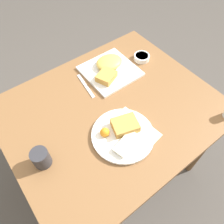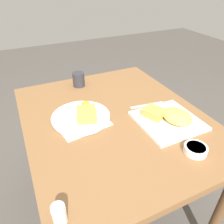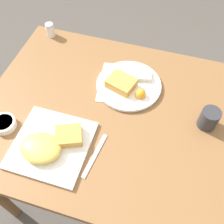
{
  "view_description": "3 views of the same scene",
  "coord_description": "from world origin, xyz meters",
  "px_view_note": "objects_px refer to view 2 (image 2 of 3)",
  "views": [
    {
      "loc": [
        0.39,
        0.52,
        1.62
      ],
      "look_at": [
        0.02,
        0.03,
        0.77
      ],
      "focal_mm": 35.0,
      "sensor_mm": 36.0,
      "label": 1
    },
    {
      "loc": [
        -0.81,
        0.39,
        1.37
      ],
      "look_at": [
        -0.02,
        0.02,
        0.79
      ],
      "focal_mm": 35.0,
      "sensor_mm": 36.0,
      "label": 2
    },
    {
      "loc": [
        0.2,
        -0.59,
        1.64
      ],
      "look_at": [
        0.03,
        -0.01,
        0.77
      ],
      "focal_mm": 42.0,
      "sensor_mm": 36.0,
      "label": 3
    }
  ],
  "objects_px": {
    "plate_square_near": "(169,118)",
    "butter_knife": "(147,105)",
    "sauce_ramekin": "(196,149)",
    "plate_oval_far": "(82,115)",
    "salt_shaker": "(59,215)",
    "coffee_mug": "(79,79)"
  },
  "relations": [
    {
      "from": "plate_square_near",
      "to": "sauce_ramekin",
      "type": "xyz_separation_m",
      "value": [
        -0.22,
        0.04,
        -0.01
      ]
    },
    {
      "from": "plate_oval_far",
      "to": "butter_knife",
      "type": "distance_m",
      "value": 0.36
    },
    {
      "from": "salt_shaker",
      "to": "plate_oval_far",
      "type": "bearing_deg",
      "value": -25.36
    },
    {
      "from": "plate_oval_far",
      "to": "sauce_ramekin",
      "type": "relative_size",
      "value": 3.07
    },
    {
      "from": "salt_shaker",
      "to": "coffee_mug",
      "type": "height_order",
      "value": "coffee_mug"
    },
    {
      "from": "sauce_ramekin",
      "to": "plate_square_near",
      "type": "bearing_deg",
      "value": -9.29
    },
    {
      "from": "coffee_mug",
      "to": "salt_shaker",
      "type": "bearing_deg",
      "value": 158.46
    },
    {
      "from": "salt_shaker",
      "to": "butter_knife",
      "type": "height_order",
      "value": "salt_shaker"
    },
    {
      "from": "sauce_ramekin",
      "to": "plate_oval_far",
      "type": "bearing_deg",
      "value": 38.96
    },
    {
      "from": "sauce_ramekin",
      "to": "coffee_mug",
      "type": "height_order",
      "value": "coffee_mug"
    },
    {
      "from": "plate_oval_far",
      "to": "salt_shaker",
      "type": "xyz_separation_m",
      "value": [
        -0.47,
        0.22,
        0.01
      ]
    },
    {
      "from": "sauce_ramekin",
      "to": "butter_knife",
      "type": "distance_m",
      "value": 0.39
    },
    {
      "from": "plate_square_near",
      "to": "sauce_ramekin",
      "type": "bearing_deg",
      "value": 170.71
    },
    {
      "from": "plate_oval_far",
      "to": "butter_knife",
      "type": "relative_size",
      "value": 1.5
    },
    {
      "from": "butter_knife",
      "to": "coffee_mug",
      "type": "relative_size",
      "value": 2.2
    },
    {
      "from": "salt_shaker",
      "to": "coffee_mug",
      "type": "relative_size",
      "value": 0.8
    },
    {
      "from": "plate_oval_far",
      "to": "butter_knife",
      "type": "bearing_deg",
      "value": -95.25
    },
    {
      "from": "plate_square_near",
      "to": "plate_oval_far",
      "type": "relative_size",
      "value": 0.98
    },
    {
      "from": "coffee_mug",
      "to": "butter_knife",
      "type": "bearing_deg",
      "value": -145.94
    },
    {
      "from": "sauce_ramekin",
      "to": "coffee_mug",
      "type": "bearing_deg",
      "value": 17.23
    },
    {
      "from": "plate_square_near",
      "to": "butter_knife",
      "type": "bearing_deg",
      "value": 4.98
    },
    {
      "from": "sauce_ramekin",
      "to": "salt_shaker",
      "type": "height_order",
      "value": "salt_shaker"
    }
  ]
}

